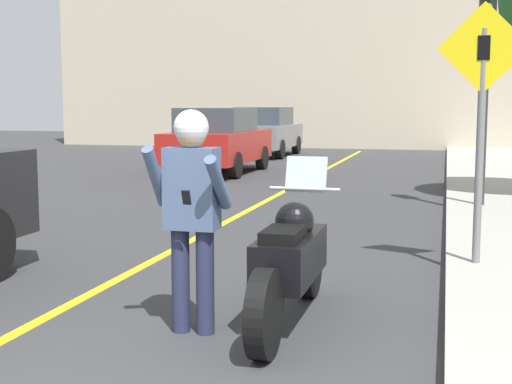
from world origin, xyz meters
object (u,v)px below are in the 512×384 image
at_px(person_biker, 192,198).
at_px(parked_car_red, 218,140).
at_px(traffic_light, 486,43).
at_px(motorcycle, 290,261).
at_px(parked_car_grey, 265,131).
at_px(crossing_sign, 482,108).

distance_m(person_biker, parked_car_red, 13.05).
xyz_separation_m(person_biker, parked_car_red, (-3.84, 12.47, -0.20)).
xyz_separation_m(person_biker, traffic_light, (2.42, 6.98, 1.67)).
bearing_deg(person_biker, traffic_light, 70.89).
relative_size(motorcycle, parked_car_red, 0.55).
height_order(person_biker, traffic_light, traffic_light).
relative_size(motorcycle, person_biker, 1.34).
xyz_separation_m(motorcycle, person_biker, (-0.67, -0.44, 0.54)).
relative_size(person_biker, parked_car_grey, 0.41).
xyz_separation_m(crossing_sign, parked_car_red, (-6.02, 9.99, -0.87)).
bearing_deg(parked_car_red, motorcycle, -69.43).
relative_size(person_biker, crossing_sign, 0.66).
distance_m(traffic_light, parked_car_red, 8.53).
bearing_deg(traffic_light, person_biker, -109.11).
xyz_separation_m(motorcycle, crossing_sign, (1.51, 2.04, 1.21)).
bearing_deg(traffic_light, parked_car_grey, 119.19).
height_order(traffic_light, parked_car_grey, traffic_light).
relative_size(crossing_sign, parked_car_grey, 0.62).
xyz_separation_m(person_biker, crossing_sign, (2.18, 2.48, 0.67)).
distance_m(motorcycle, crossing_sign, 2.81).
bearing_deg(parked_car_red, traffic_light, -41.27).
distance_m(motorcycle, parked_car_red, 12.85).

